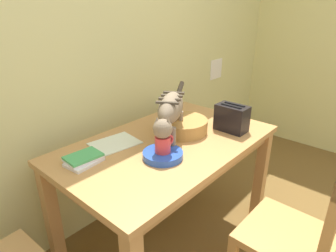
% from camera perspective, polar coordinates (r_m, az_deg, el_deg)
% --- Properties ---
extents(wall_rear, '(4.99, 0.11, 2.50)m').
position_cam_1_polar(wall_rear, '(1.98, -13.85, 14.80)').
color(wall_rear, '#D6CF84').
rests_on(wall_rear, ground_plane).
extents(dining_table, '(1.33, 0.80, 0.75)m').
position_cam_1_polar(dining_table, '(1.78, 0.00, -5.68)').
color(dining_table, '#BB854A').
rests_on(dining_table, ground_plane).
extents(cat, '(0.60, 0.38, 0.29)m').
position_cam_1_polar(cat, '(1.66, 0.44, 2.99)').
color(cat, '#7E6C54').
rests_on(cat, dining_table).
extents(saucer_bowl, '(0.22, 0.22, 0.04)m').
position_cam_1_polar(saucer_bowl, '(1.56, -1.02, -5.69)').
color(saucer_bowl, '#264DB5').
rests_on(saucer_bowl, dining_table).
extents(coffee_mug, '(0.13, 0.08, 0.09)m').
position_cam_1_polar(coffee_mug, '(1.53, -0.95, -3.58)').
color(coffee_mug, '#D3383A').
rests_on(coffee_mug, saucer_bowl).
extents(magazine, '(0.29, 0.24, 0.01)m').
position_cam_1_polar(magazine, '(1.74, -10.40, -3.35)').
color(magazine, silver).
rests_on(magazine, dining_table).
extents(book_stack, '(0.19, 0.15, 0.04)m').
position_cam_1_polar(book_stack, '(1.57, -16.28, -6.29)').
color(book_stack, silver).
rests_on(book_stack, dining_table).
extents(wicker_basket, '(0.32, 0.32, 0.09)m').
position_cam_1_polar(wicker_basket, '(1.86, 2.82, 0.15)').
color(wicker_basket, '#B07E3E').
rests_on(wicker_basket, dining_table).
extents(toaster, '(0.12, 0.20, 0.18)m').
position_cam_1_polar(toaster, '(1.91, 12.44, 1.55)').
color(toaster, black).
rests_on(toaster, dining_table).
extents(wooden_chair_far, '(0.42, 0.42, 0.93)m').
position_cam_1_polar(wooden_chair_far, '(1.65, 23.89, -19.29)').
color(wooden_chair_far, '#C18643').
rests_on(wooden_chair_far, ground_plane).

